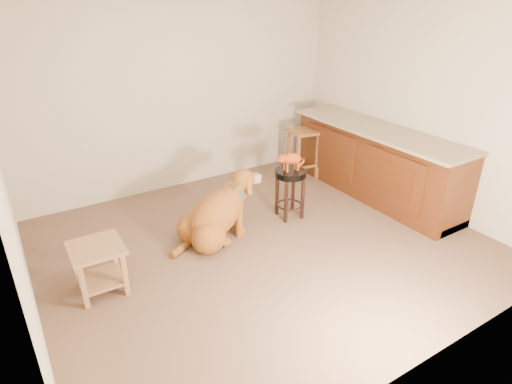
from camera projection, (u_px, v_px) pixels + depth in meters
floor at (264, 245)px, 4.68m from camera, size 4.50×4.00×0.01m
room_shell at (266, 91)px, 3.96m from camera, size 4.54×4.04×2.62m
cabinet_run at (375, 164)px, 5.65m from camera, size 0.70×2.56×0.94m
padded_stool at (290, 184)px, 5.09m from camera, size 0.37×0.37×0.61m
wood_stool at (303, 153)px, 6.23m from camera, size 0.45×0.45×0.72m
side_table at (98, 262)px, 3.84m from camera, size 0.47×0.47×0.48m
golden_retriever at (216, 216)px, 4.65m from camera, size 1.24×0.66×0.79m
tabby_kitten at (290, 159)px, 4.95m from camera, size 0.42×0.15×0.26m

